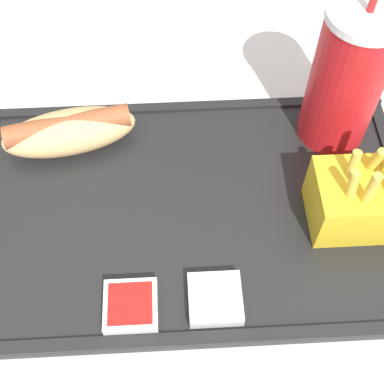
% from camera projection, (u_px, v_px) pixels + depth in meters
% --- Properties ---
extents(dining_table, '(1.41, 1.08, 0.78)m').
position_uv_depth(dining_table, '(194.00, 332.00, 0.89)').
color(dining_table, beige).
rests_on(dining_table, ground_plane).
extents(food_tray, '(0.45, 0.29, 0.01)m').
position_uv_depth(food_tray, '(192.00, 210.00, 0.55)').
color(food_tray, black).
rests_on(food_tray, dining_table).
extents(soda_cup, '(0.08, 0.08, 0.20)m').
position_uv_depth(soda_cup, '(347.00, 78.00, 0.54)').
color(soda_cup, red).
rests_on(soda_cup, food_tray).
extents(hot_dog_far, '(0.15, 0.08, 0.04)m').
position_uv_depth(hot_dog_far, '(69.00, 131.00, 0.58)').
color(hot_dog_far, '#DBB270').
rests_on(hot_dog_far, food_tray).
extents(fries_carton, '(0.09, 0.07, 0.11)m').
position_uv_depth(fries_carton, '(357.00, 199.00, 0.52)').
color(fries_carton, gold).
rests_on(fries_carton, food_tray).
extents(sauce_cup_mayo, '(0.05, 0.05, 0.02)m').
position_uv_depth(sauce_cup_mayo, '(215.00, 299.00, 0.49)').
color(sauce_cup_mayo, silver).
rests_on(sauce_cup_mayo, food_tray).
extents(sauce_cup_ketchup, '(0.05, 0.05, 0.02)m').
position_uv_depth(sauce_cup_ketchup, '(131.00, 306.00, 0.48)').
color(sauce_cup_ketchup, silver).
rests_on(sauce_cup_ketchup, food_tray).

